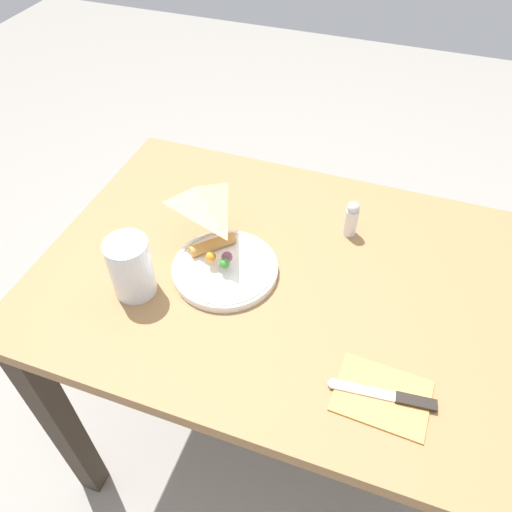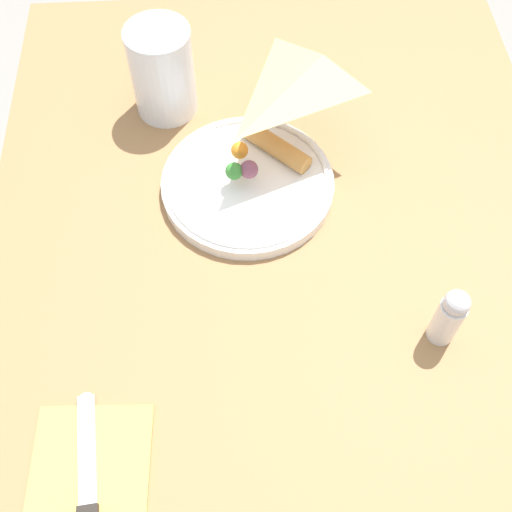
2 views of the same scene
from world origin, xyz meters
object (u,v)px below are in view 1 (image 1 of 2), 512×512
(napkin_folded, at_px, (382,396))
(butter_knife, at_px, (388,395))
(milk_glass, at_px, (131,269))
(dining_table, at_px, (297,314))
(salt_shaker, at_px, (351,218))
(plate_pizza, at_px, (226,267))

(napkin_folded, distance_m, butter_knife, 0.01)
(milk_glass, height_order, napkin_folded, milk_glass)
(dining_table, relative_size, salt_shaker, 12.19)
(dining_table, bearing_deg, plate_pizza, 15.13)
(plate_pizza, xyz_separation_m, milk_glass, (0.15, 0.10, 0.04))
(milk_glass, distance_m, napkin_folded, 0.50)
(napkin_folded, xyz_separation_m, salt_shaker, (0.13, -0.37, 0.04))
(salt_shaker, bearing_deg, napkin_folded, 110.09)
(plate_pizza, bearing_deg, salt_shaker, -136.64)
(milk_glass, bearing_deg, dining_table, -154.85)
(salt_shaker, bearing_deg, milk_glass, 39.62)
(butter_knife, height_order, salt_shaker, salt_shaker)
(napkin_folded, bearing_deg, dining_table, -46.38)
(plate_pizza, distance_m, napkin_folded, 0.38)
(salt_shaker, bearing_deg, butter_knife, 111.24)
(plate_pizza, height_order, butter_knife, plate_pizza)
(plate_pizza, bearing_deg, butter_knife, 154.46)
(dining_table, height_order, plate_pizza, plate_pizza)
(dining_table, bearing_deg, salt_shaker, -112.04)
(plate_pizza, xyz_separation_m, butter_knife, (-0.35, 0.17, -0.01))
(dining_table, xyz_separation_m, milk_glass, (0.29, 0.14, 0.18))
(dining_table, bearing_deg, butter_knife, 134.87)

